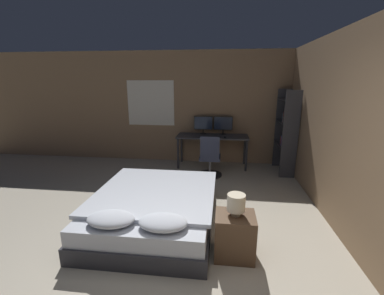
{
  "coord_description": "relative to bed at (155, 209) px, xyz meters",
  "views": [
    {
      "loc": [
        0.49,
        -2.04,
        2.02
      ],
      "look_at": [
        -0.09,
        2.73,
        0.75
      ],
      "focal_mm": 24.0,
      "sensor_mm": 36.0,
      "label": 1
    }
  ],
  "objects": [
    {
      "name": "office_chair",
      "position": [
        0.68,
        2.0,
        0.11
      ],
      "size": [
        0.52,
        0.52,
        0.91
      ],
      "color": "black",
      "rests_on": "ground_plane"
    },
    {
      "name": "monitor_left",
      "position": [
        0.46,
        2.9,
        0.75
      ],
      "size": [
        0.45,
        0.16,
        0.43
      ],
      "color": "black",
      "rests_on": "desk"
    },
    {
      "name": "bedside_lamp",
      "position": [
        1.1,
        -0.55,
        0.44
      ],
      "size": [
        0.21,
        0.21,
        0.25
      ],
      "color": "gray",
      "rests_on": "nightstand"
    },
    {
      "name": "keyboard",
      "position": [
        0.7,
        2.49,
        0.52
      ],
      "size": [
        0.4,
        0.13,
        0.02
      ],
      "color": "black",
      "rests_on": "desk"
    },
    {
      "name": "computer_mouse",
      "position": [
        0.99,
        2.49,
        0.53
      ],
      "size": [
        0.07,
        0.05,
        0.04
      ],
      "color": "black",
      "rests_on": "desk"
    },
    {
      "name": "wall_back",
      "position": [
        0.42,
        3.08,
        1.11
      ],
      "size": [
        12.0,
        0.08,
        2.7
      ],
      "color": "#8E7051",
      "rests_on": "ground_plane"
    },
    {
      "name": "wall_side_right",
      "position": [
        2.52,
        0.32,
        1.11
      ],
      "size": [
        0.06,
        12.0,
        2.7
      ],
      "color": "#8E7051",
      "rests_on": "ground_plane"
    },
    {
      "name": "bookshelf",
      "position": [
        2.31,
        2.44,
        0.76
      ],
      "size": [
        0.32,
        0.81,
        1.83
      ],
      "color": "#333338",
      "rests_on": "ground_plane"
    },
    {
      "name": "monitor_right",
      "position": [
        0.94,
        2.9,
        0.75
      ],
      "size": [
        0.45,
        0.16,
        0.43
      ],
      "color": "black",
      "rests_on": "desk"
    },
    {
      "name": "desk",
      "position": [
        0.7,
        2.69,
        0.42
      ],
      "size": [
        1.66,
        0.63,
        0.75
      ],
      "color": "#38383D",
      "rests_on": "ground_plane"
    },
    {
      "name": "ground_plane",
      "position": [
        0.44,
        -1.18,
        -0.24
      ],
      "size": [
        20.0,
        20.0,
        0.0
      ],
      "primitive_type": "plane",
      "color": "#B2A893"
    },
    {
      "name": "nightstand",
      "position": [
        1.1,
        -0.55,
        0.02
      ],
      "size": [
        0.46,
        0.39,
        0.53
      ],
      "color": "brown",
      "rests_on": "ground_plane"
    },
    {
      "name": "bed",
      "position": [
        0.0,
        0.0,
        0.0
      ],
      "size": [
        1.67,
        2.02,
        0.56
      ],
      "color": "#2D2D33",
      "rests_on": "ground_plane"
    }
  ]
}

